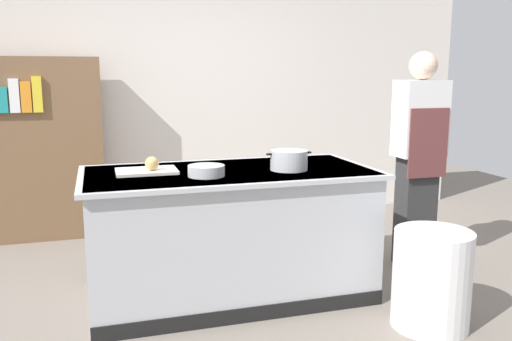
% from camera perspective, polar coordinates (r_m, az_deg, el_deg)
% --- Properties ---
extents(ground_plane, '(10.00, 10.00, 0.00)m').
position_cam_1_polar(ground_plane, '(3.89, -2.75, -13.13)').
color(ground_plane, slate).
extents(back_wall, '(6.40, 0.12, 3.00)m').
position_cam_1_polar(back_wall, '(5.63, -8.15, 9.78)').
color(back_wall, silver).
rests_on(back_wall, ground_plane).
extents(counter_island, '(1.98, 0.98, 0.90)m').
position_cam_1_polar(counter_island, '(3.73, -2.81, -6.57)').
color(counter_island, '#B7BABF').
rests_on(counter_island, ground_plane).
extents(cutting_board, '(0.40, 0.28, 0.02)m').
position_cam_1_polar(cutting_board, '(3.61, -11.68, -0.07)').
color(cutting_board, silver).
rests_on(cutting_board, counter_island).
extents(onion, '(0.09, 0.09, 0.09)m').
position_cam_1_polar(onion, '(3.57, -11.12, 0.75)').
color(onion, tan).
rests_on(onion, cutting_board).
extents(stock_pot, '(0.32, 0.25, 0.13)m').
position_cam_1_polar(stock_pot, '(3.63, 3.56, 1.12)').
color(stock_pot, '#B7BABF').
rests_on(stock_pot, counter_island).
extents(mixing_bowl, '(0.24, 0.24, 0.07)m').
position_cam_1_polar(mixing_bowl, '(3.42, -5.36, -0.02)').
color(mixing_bowl, '#B7BABF').
rests_on(mixing_bowl, counter_island).
extents(trash_bin, '(0.47, 0.47, 0.61)m').
position_cam_1_polar(trash_bin, '(3.50, 18.35, -11.00)').
color(trash_bin, white).
rests_on(trash_bin, ground_plane).
extents(person_chef, '(0.38, 0.25, 1.72)m').
position_cam_1_polar(person_chef, '(4.42, 17.07, 1.65)').
color(person_chef, '#303030').
rests_on(person_chef, ground_plane).
extents(bookshelf, '(1.10, 0.31, 1.70)m').
position_cam_1_polar(bookshelf, '(5.33, -21.99, 2.12)').
color(bookshelf, brown).
rests_on(bookshelf, ground_plane).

